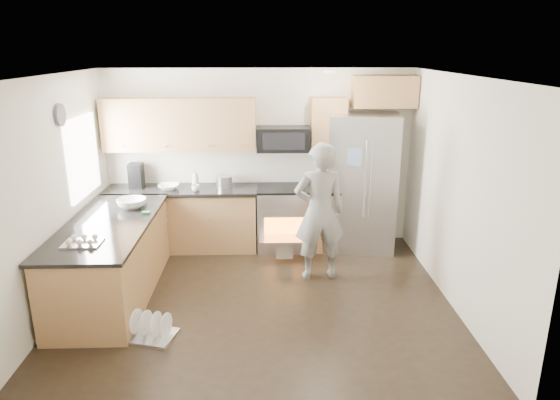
{
  "coord_description": "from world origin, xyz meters",
  "views": [
    {
      "loc": [
        0.1,
        -5.29,
        2.89
      ],
      "look_at": [
        0.27,
        0.5,
        1.1
      ],
      "focal_mm": 32.0,
      "sensor_mm": 36.0,
      "label": 1
    }
  ],
  "objects_px": {
    "dish_rack": "(151,330)",
    "stove_range": "(283,204)",
    "refrigerator": "(362,182)",
    "person": "(320,212)"
  },
  "relations": [
    {
      "from": "stove_range",
      "to": "refrigerator",
      "type": "xyz_separation_m",
      "value": [
        1.15,
        0.01,
        0.32
      ]
    },
    {
      "from": "stove_range",
      "to": "dish_rack",
      "type": "bearing_deg",
      "value": -121.02
    },
    {
      "from": "stove_range",
      "to": "person",
      "type": "distance_m",
      "value": 1.14
    },
    {
      "from": "dish_rack",
      "to": "stove_range",
      "type": "bearing_deg",
      "value": 58.98
    },
    {
      "from": "stove_range",
      "to": "refrigerator",
      "type": "height_order",
      "value": "refrigerator"
    },
    {
      "from": "refrigerator",
      "to": "person",
      "type": "distance_m",
      "value": 1.28
    },
    {
      "from": "stove_range",
      "to": "person",
      "type": "bearing_deg",
      "value": -67.85
    },
    {
      "from": "dish_rack",
      "to": "refrigerator",
      "type": "bearing_deg",
      "value": 42.93
    },
    {
      "from": "stove_range",
      "to": "person",
      "type": "xyz_separation_m",
      "value": [
        0.42,
        -1.04,
        0.22
      ]
    },
    {
      "from": "stove_range",
      "to": "person",
      "type": "relative_size",
      "value": 1.0
    }
  ]
}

